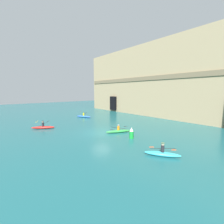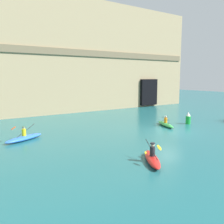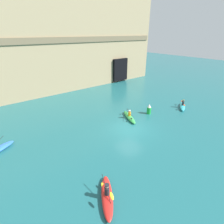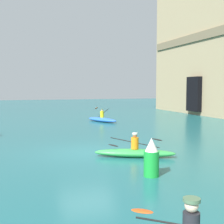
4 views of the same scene
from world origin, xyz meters
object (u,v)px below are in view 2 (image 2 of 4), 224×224
kayak_blue (24,138)px  kayak_red (152,158)px  marker_buoy (188,118)px  kayak_green (166,124)px

kayak_blue → kayak_red: 10.52m
marker_buoy → kayak_blue: bearing=170.0°
kayak_blue → kayak_green: (13.34, -2.32, -0.00)m
kayak_red → marker_buoy: bearing=-27.2°
kayak_blue → marker_buoy: size_ratio=2.71×
marker_buoy → kayak_green: bearing=169.2°
kayak_blue → kayak_red: (4.74, -9.39, 0.02)m
kayak_blue → kayak_red: kayak_blue is taller
kayak_red → marker_buoy: 13.16m
kayak_blue → kayak_green: 13.54m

